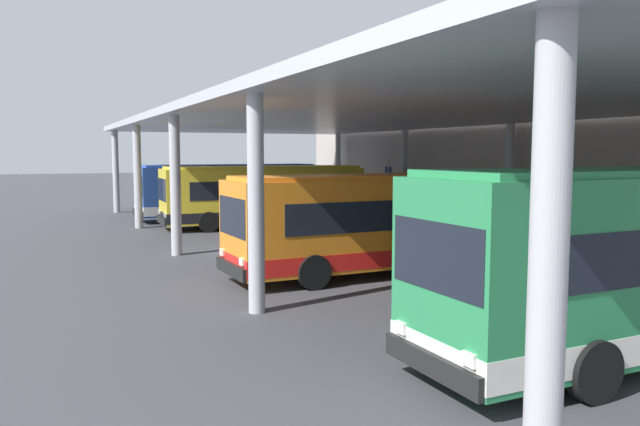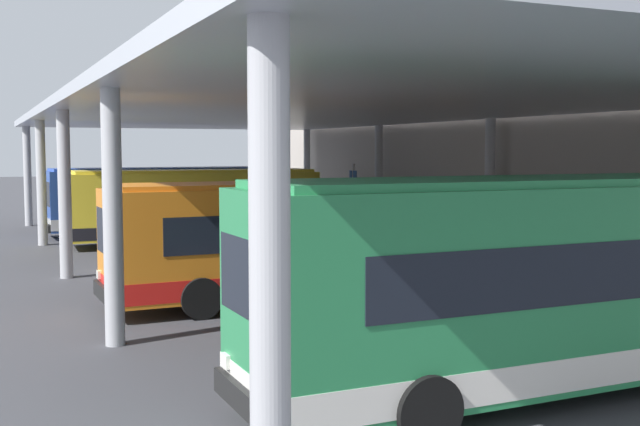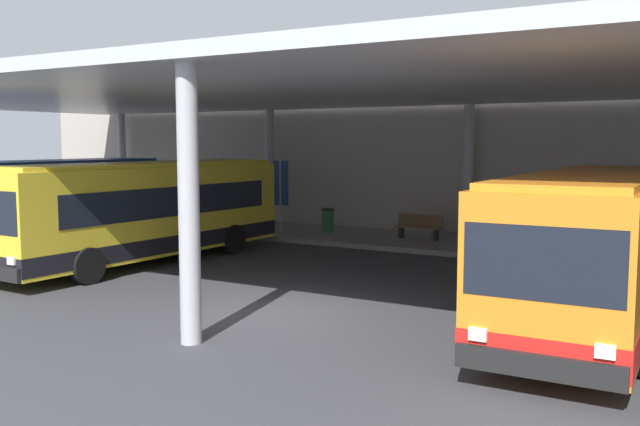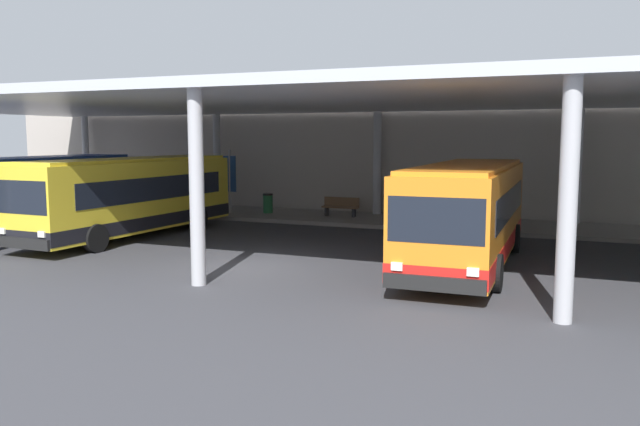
# 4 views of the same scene
# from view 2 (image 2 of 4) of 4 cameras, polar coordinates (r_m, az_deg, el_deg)

# --- Properties ---
(ground_plane) EXTENTS (200.00, 200.00, 0.00)m
(ground_plane) POSITION_cam_2_polar(r_m,az_deg,el_deg) (26.22, -12.52, -4.28)
(ground_plane) COLOR #3D3D42
(platform_kerb) EXTENTS (42.00, 4.50, 0.18)m
(platform_kerb) POSITION_cam_2_polar(r_m,az_deg,el_deg) (30.71, 9.53, -2.77)
(platform_kerb) COLOR gray
(platform_kerb) RESTS_ON ground
(station_building_facade) EXTENTS (48.00, 1.60, 7.28)m
(station_building_facade) POSITION_cam_2_polar(r_m,az_deg,el_deg) (32.37, 14.44, 3.82)
(station_building_facade) COLOR #ADA399
(station_building_facade) RESTS_ON ground
(canopy_shelter) EXTENTS (40.00, 17.00, 5.55)m
(canopy_shelter) POSITION_cam_2_polar(r_m,az_deg,el_deg) (27.55, -1.34, 7.29)
(canopy_shelter) COLOR silver
(canopy_shelter) RESTS_ON ground
(bus_nearest_bay) EXTENTS (3.04, 10.63, 3.17)m
(bus_nearest_bay) POSITION_cam_2_polar(r_m,az_deg,el_deg) (38.23, -11.55, 1.00)
(bus_nearest_bay) COLOR #284CA8
(bus_nearest_bay) RESTS_ON ground
(bus_second_bay) EXTENTS (2.97, 10.61, 3.17)m
(bus_second_bay) POSITION_cam_2_polar(r_m,az_deg,el_deg) (33.77, -9.03, 0.57)
(bus_second_bay) COLOR yellow
(bus_second_bay) RESTS_ON ground
(bus_middle_bay) EXTENTS (2.88, 10.58, 3.17)m
(bus_middle_bay) POSITION_cam_2_polar(r_m,az_deg,el_deg) (20.89, -1.16, -1.85)
(bus_middle_bay) COLOR orange
(bus_middle_bay) RESTS_ON ground
(bus_far_bay) EXTENTS (2.80, 11.35, 3.57)m
(bus_far_bay) POSITION_cam_2_polar(r_m,az_deg,el_deg) (13.65, 17.58, -4.73)
(bus_far_bay) COLOR #28844C
(bus_far_bay) RESTS_ON ground
(bench_waiting) EXTENTS (1.80, 0.45, 0.92)m
(bench_waiting) POSITION_cam_2_polar(r_m,az_deg,el_deg) (31.76, 8.36, -1.48)
(bench_waiting) COLOR brown
(bench_waiting) RESTS_ON platform_kerb
(trash_bin) EXTENTS (0.52, 0.52, 0.98)m
(trash_bin) POSITION_cam_2_polar(r_m,az_deg,el_deg) (35.06, 4.82, -0.85)
(trash_bin) COLOR #236638
(trash_bin) RESTS_ON platform_kerb
(banner_sign) EXTENTS (0.70, 0.12, 3.20)m
(banner_sign) POSITION_cam_2_polar(r_m,az_deg,el_deg) (36.14, 2.44, 1.40)
(banner_sign) COLOR #B2B2B7
(banner_sign) RESTS_ON platform_kerb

